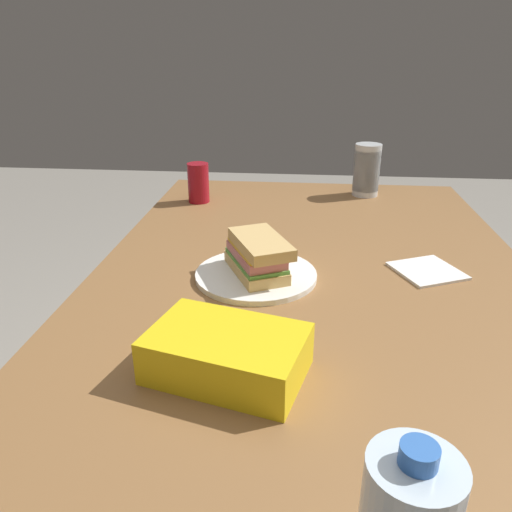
{
  "coord_description": "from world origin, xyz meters",
  "views": [
    {
      "loc": [
        0.91,
        -0.03,
        1.23
      ],
      "look_at": [
        -0.04,
        -0.12,
        0.81
      ],
      "focal_mm": 34.84,
      "sensor_mm": 36.0,
      "label": 1
    }
  ],
  "objects_px": {
    "dining_table": "(311,326)",
    "paper_plate": "(256,275)",
    "chip_bag": "(227,353)",
    "soda_can_red": "(198,183)",
    "plastic_cup_stack": "(367,170)",
    "sandwich": "(257,255)"
  },
  "relations": [
    {
      "from": "dining_table",
      "to": "plastic_cup_stack",
      "type": "bearing_deg",
      "value": 165.98
    },
    {
      "from": "paper_plate",
      "to": "plastic_cup_stack",
      "type": "bearing_deg",
      "value": 155.66
    },
    {
      "from": "soda_can_red",
      "to": "chip_bag",
      "type": "bearing_deg",
      "value": 14.31
    },
    {
      "from": "chip_bag",
      "to": "dining_table",
      "type": "bearing_deg",
      "value": 80.65
    },
    {
      "from": "paper_plate",
      "to": "sandwich",
      "type": "distance_m",
      "value": 0.05
    },
    {
      "from": "paper_plate",
      "to": "chip_bag",
      "type": "relative_size",
      "value": 1.13
    },
    {
      "from": "dining_table",
      "to": "sandwich",
      "type": "relative_size",
      "value": 8.3
    },
    {
      "from": "soda_can_red",
      "to": "plastic_cup_stack",
      "type": "distance_m",
      "value": 0.54
    },
    {
      "from": "dining_table",
      "to": "paper_plate",
      "type": "bearing_deg",
      "value": -108.88
    },
    {
      "from": "dining_table",
      "to": "chip_bag",
      "type": "relative_size",
      "value": 7.23
    },
    {
      "from": "dining_table",
      "to": "soda_can_red",
      "type": "distance_m",
      "value": 0.69
    },
    {
      "from": "dining_table",
      "to": "sandwich",
      "type": "distance_m",
      "value": 0.19
    },
    {
      "from": "dining_table",
      "to": "soda_can_red",
      "type": "xyz_separation_m",
      "value": [
        -0.57,
        -0.35,
        0.15
      ]
    },
    {
      "from": "soda_can_red",
      "to": "dining_table",
      "type": "bearing_deg",
      "value": 31.83
    },
    {
      "from": "dining_table",
      "to": "soda_can_red",
      "type": "bearing_deg",
      "value": -148.17
    },
    {
      "from": "paper_plate",
      "to": "plastic_cup_stack",
      "type": "relative_size",
      "value": 1.56
    },
    {
      "from": "dining_table",
      "to": "chip_bag",
      "type": "bearing_deg",
      "value": -24.38
    },
    {
      "from": "sandwich",
      "to": "soda_can_red",
      "type": "relative_size",
      "value": 1.64
    },
    {
      "from": "plastic_cup_stack",
      "to": "dining_table",
      "type": "bearing_deg",
      "value": -14.02
    },
    {
      "from": "dining_table",
      "to": "plastic_cup_stack",
      "type": "xyz_separation_m",
      "value": [
        -0.7,
        0.17,
        0.17
      ]
    },
    {
      "from": "paper_plate",
      "to": "soda_can_red",
      "type": "height_order",
      "value": "soda_can_red"
    },
    {
      "from": "dining_table",
      "to": "plastic_cup_stack",
      "type": "height_order",
      "value": "plastic_cup_stack"
    }
  ]
}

